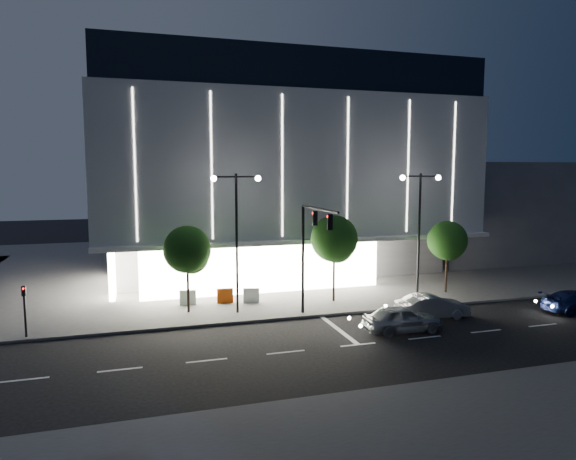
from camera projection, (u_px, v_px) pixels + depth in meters
The scene contains 17 objects.
ground at pixel (313, 339), 28.00m from camera, with size 160.00×160.00×0.00m, color black.
sidewalk_museum at pixel (281, 261), 52.26m from camera, with size 70.00×40.00×0.15m, color #474747.
sidewalk_near at pixel (561, 430), 18.00m from camera, with size 70.00×10.00×0.15m, color #474747.
museum at pixel (265, 170), 49.02m from camera, with size 30.00×25.80×18.00m.
annex_building at pixel (460, 208), 57.70m from camera, with size 16.00×20.00×10.00m, color #4C4C51.
traffic_mast at pixel (311, 240), 30.89m from camera, with size 0.33×5.89×7.07m.
street_lamp_west at pixel (237, 222), 32.18m from camera, with size 3.16×0.36×9.00m.
street_lamp_east at pixel (419, 217), 35.89m from camera, with size 3.16×0.36×9.00m.
ped_signal_far at pixel (25, 306), 27.78m from camera, with size 0.22×0.24×3.00m.
tree_left at pixel (188, 252), 32.51m from camera, with size 3.02×3.02×5.72m.
tree_mid at pixel (334, 241), 35.34m from camera, with size 3.25×3.25×6.15m.
tree_right at pixel (447, 243), 37.96m from camera, with size 2.91×2.91×5.51m.
car_lead at pixel (402, 319), 29.25m from camera, with size 1.81×4.51×1.54m, color #9B9EA2.
car_second at pixel (432, 306), 32.00m from camera, with size 1.58×4.52×1.49m, color #ABADB3.
barrier_a at pixel (225, 296), 35.17m from camera, with size 1.10×0.25×1.00m, color #C7420B.
barrier_b at pixel (188, 297), 34.69m from camera, with size 1.10×0.25×1.00m, color white.
barrier_d at pixel (251, 295), 35.28m from camera, with size 1.10×0.25×1.00m, color white.
Camera 1 is at (-9.12, -25.60, 9.12)m, focal length 32.00 mm.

